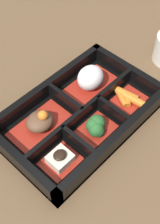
% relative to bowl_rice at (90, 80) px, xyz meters
% --- Properties ---
extents(ground_plane, '(3.00, 3.00, 0.00)m').
position_rel_bowl_rice_xyz_m(ground_plane, '(-0.07, -0.04, -0.03)').
color(ground_plane, brown).
extents(bento_base, '(0.31, 0.19, 0.01)m').
position_rel_bowl_rice_xyz_m(bento_base, '(-0.07, -0.04, -0.03)').
color(bento_base, black).
rests_on(bento_base, ground_plane).
extents(bento_rim, '(0.31, 0.19, 0.04)m').
position_rel_bowl_rice_xyz_m(bento_rim, '(-0.07, -0.04, -0.01)').
color(bento_rim, black).
rests_on(bento_rim, ground_plane).
extents(bowl_stew, '(0.12, 0.07, 0.05)m').
position_rel_bowl_rice_xyz_m(bowl_stew, '(-0.14, -0.00, -0.01)').
color(bowl_stew, maroon).
rests_on(bowl_stew, bento_base).
extents(bowl_rice, '(0.12, 0.07, 0.06)m').
position_rel_bowl_rice_xyz_m(bowl_rice, '(0.00, 0.00, 0.00)').
color(bowl_rice, maroon).
rests_on(bowl_rice, bento_base).
extents(bowl_tofu, '(0.07, 0.05, 0.03)m').
position_rel_bowl_rice_xyz_m(bowl_tofu, '(-0.17, -0.08, -0.01)').
color(bowl_tofu, maroon).
rests_on(bowl_tofu, bento_base).
extents(bowl_greens, '(0.08, 0.05, 0.04)m').
position_rel_bowl_rice_xyz_m(bowl_greens, '(-0.08, -0.08, -0.01)').
color(bowl_greens, maroon).
rests_on(bowl_greens, bento_base).
extents(bowl_carrots, '(0.08, 0.07, 0.02)m').
position_rel_bowl_rice_xyz_m(bowl_carrots, '(0.02, -0.08, -0.02)').
color(bowl_carrots, maroon).
rests_on(bowl_carrots, bento_base).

